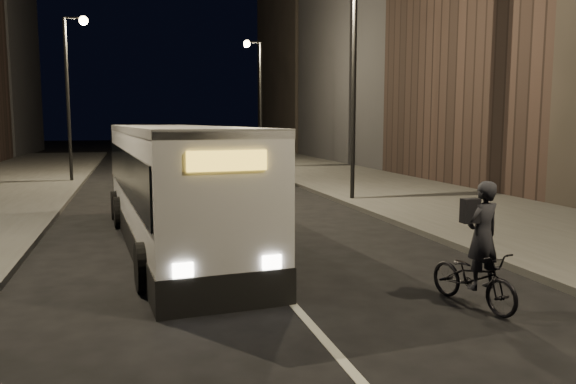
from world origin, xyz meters
TOP-DOWN VIEW (x-y plane):
  - ground at (0.00, 0.00)m, footprint 180.00×180.00m
  - sidewalk_right at (8.50, 14.00)m, footprint 7.00×70.00m
  - building_row_right at (16.00, 27.50)m, footprint 8.00×61.00m
  - streetlight_right_mid at (5.33, 12.00)m, footprint 1.20×0.44m
  - streetlight_right_far at (5.33, 28.00)m, footprint 1.20×0.44m
  - streetlight_left_far at (-5.33, 22.00)m, footprint 1.20×0.44m
  - city_bus at (-1.60, 6.22)m, footprint 3.35×11.29m
  - cyclist_on_bicycle at (2.93, -0.15)m, footprint 1.04×1.97m
  - car_near at (2.86, 18.43)m, footprint 1.88×4.54m
  - car_mid at (-1.05, 29.62)m, footprint 1.99×4.70m
  - car_far at (1.28, 33.89)m, footprint 2.00×4.30m

SIDE VIEW (x-z plane):
  - ground at x=0.00m, z-range 0.00..0.00m
  - sidewalk_right at x=8.50m, z-range 0.00..0.16m
  - car_far at x=1.28m, z-range 0.00..1.21m
  - cyclist_on_bicycle at x=2.93m, z-range -0.36..1.80m
  - car_mid at x=-1.05m, z-range 0.00..1.51m
  - car_near at x=2.86m, z-range 0.00..1.54m
  - city_bus at x=-1.60m, z-range 0.13..3.14m
  - streetlight_right_mid at x=5.33m, z-range 1.30..9.42m
  - streetlight_right_far at x=5.33m, z-range 1.30..9.42m
  - streetlight_left_far at x=-5.33m, z-range 1.30..9.42m
  - building_row_right at x=16.00m, z-range 0.00..21.00m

